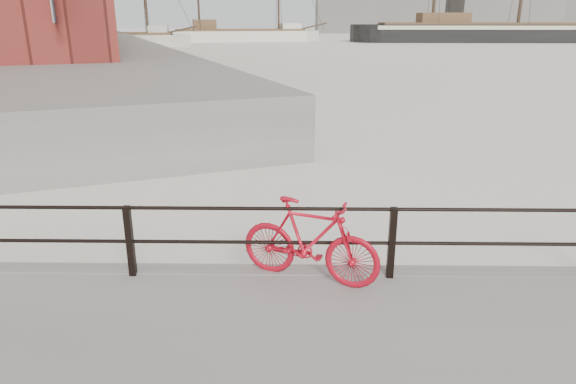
% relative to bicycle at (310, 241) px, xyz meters
% --- Properties ---
extents(ground, '(400.00, 400.00, 0.00)m').
position_rel_bicycle_xyz_m(ground, '(1.09, 0.25, -0.92)').
color(ground, white).
rests_on(ground, ground).
extents(far_quay, '(78.44, 148.07, 1.80)m').
position_rel_bicycle_xyz_m(far_quay, '(-38.91, 72.25, -0.02)').
color(far_quay, gray).
rests_on(far_quay, ground).
extents(guardrail, '(28.00, 0.10, 1.00)m').
position_rel_bicycle_xyz_m(guardrail, '(1.09, 0.10, -0.07)').
color(guardrail, black).
rests_on(guardrail, promenade).
extents(bicycle, '(1.86, 0.94, 1.14)m').
position_rel_bicycle_xyz_m(bicycle, '(0.00, 0.00, 0.00)').
color(bicycle, red).
rests_on(bicycle, promenade).
extents(snow_mounds, '(23.99, 4.28, 0.35)m').
position_rel_bicycle_xyz_m(snow_mounds, '(2.75, -1.42, -0.42)').
color(snow_mounds, white).
rests_on(snow_mounds, promenade).
extents(barque_black, '(60.82, 21.04, 34.16)m').
position_rel_bicycle_xyz_m(barque_black, '(35.57, 81.61, -0.92)').
color(barque_black, black).
rests_on(barque_black, ground).
extents(schooner_mid, '(31.09, 18.46, 20.91)m').
position_rel_bicycle_xyz_m(schooner_mid, '(-9.70, 83.39, -0.92)').
color(schooner_mid, silver).
rests_on(schooner_mid, ground).
extents(schooner_left, '(24.51, 14.17, 17.67)m').
position_rel_bicycle_xyz_m(schooner_left, '(-25.78, 66.14, -0.92)').
color(schooner_left, beige).
rests_on(schooner_left, ground).
extents(workboat_far, '(11.88, 5.04, 7.00)m').
position_rel_bicycle_xyz_m(workboat_far, '(-27.91, 47.44, -0.92)').
color(workboat_far, black).
rests_on(workboat_far, ground).
extents(industrial_east, '(20.00, 16.00, 14.00)m').
position_rel_bicycle_xyz_m(industrial_east, '(79.09, 150.25, 6.08)').
color(industrial_east, gray).
rests_on(industrial_east, ground).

